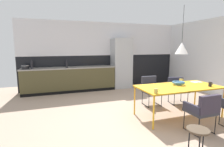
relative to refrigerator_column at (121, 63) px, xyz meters
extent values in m
plane|color=tan|center=(-0.59, -3.14, -0.99)|extent=(9.26, 9.26, 0.00)
cube|color=black|center=(-0.59, 0.36, -0.34)|extent=(6.54, 0.12, 1.31)
cube|color=silver|center=(-0.59, 0.36, 0.97)|extent=(6.54, 0.12, 1.31)
cube|color=#4A4427|center=(-2.05, 0.00, -0.56)|extent=(3.31, 0.60, 0.87)
cube|color=gray|center=(-2.05, 0.00, -0.10)|extent=(3.34, 0.63, 0.04)
cube|color=black|center=(-2.05, -0.30, -0.94)|extent=(3.31, 0.01, 0.10)
cube|color=#ADAFB2|center=(0.00, 0.00, 0.00)|extent=(0.75, 0.60, 1.98)
cube|color=gold|center=(0.15, -3.25, -0.27)|extent=(1.96, 0.93, 0.03)
cylinder|color=gold|center=(-0.79, -2.82, -0.64)|extent=(0.04, 0.04, 0.70)
cylinder|color=gold|center=(1.09, -2.82, -0.64)|extent=(0.04, 0.04, 0.70)
cylinder|color=gold|center=(-0.79, -3.67, -0.64)|extent=(0.04, 0.04, 0.70)
cylinder|color=gold|center=(1.09, -3.67, -0.64)|extent=(0.04, 0.04, 0.70)
cube|color=#303038|center=(-0.01, -2.35, -0.59)|extent=(0.49, 0.47, 0.06)
cube|color=#2D2E37|center=(-0.01, -2.15, -0.37)|extent=(0.46, 0.09, 0.37)
cube|color=#2B3539|center=(0.21, -2.35, -0.49)|extent=(0.06, 0.41, 0.14)
cube|color=#302F39|center=(-0.23, -2.34, -0.49)|extent=(0.06, 0.41, 0.14)
cylinder|color=black|center=(0.19, -2.54, -0.81)|extent=(0.02, 0.02, 0.37)
cylinder|color=black|center=(-0.21, -2.53, -0.81)|extent=(0.02, 0.02, 0.37)
cylinder|color=black|center=(0.19, -2.16, -0.81)|extent=(0.02, 0.02, 0.37)
cylinder|color=black|center=(-0.21, -2.15, -0.81)|extent=(0.02, 0.02, 0.37)
cylinder|color=black|center=(0.19, -2.35, -0.98)|extent=(0.02, 0.41, 0.02)
cylinder|color=black|center=(-0.21, -2.34, -0.98)|extent=(0.02, 0.41, 0.02)
cylinder|color=black|center=(0.68, -3.94, -0.79)|extent=(0.02, 0.02, 0.39)
cube|color=#303038|center=(0.78, -2.49, -0.59)|extent=(0.57, 0.55, 0.06)
cube|color=#2C2C3D|center=(0.83, -2.29, -0.40)|extent=(0.46, 0.18, 0.32)
cube|color=#2E323D|center=(1.00, -2.54, -0.49)|extent=(0.14, 0.41, 0.14)
cube|color=#302B3C|center=(0.57, -2.44, -0.49)|extent=(0.14, 0.41, 0.14)
cylinder|color=black|center=(0.94, -2.72, -0.81)|extent=(0.02, 0.02, 0.37)
cylinder|color=black|center=(0.55, -2.63, -0.81)|extent=(0.02, 0.02, 0.37)
cylinder|color=black|center=(1.02, -2.35, -0.81)|extent=(0.02, 0.02, 0.37)
cylinder|color=black|center=(0.63, -2.26, -0.81)|extent=(0.02, 0.02, 0.37)
cylinder|color=black|center=(0.98, -2.53, -0.98)|extent=(0.11, 0.41, 0.02)
cylinder|color=black|center=(0.59, -2.44, -0.98)|extent=(0.11, 0.41, 0.02)
cube|color=#303038|center=(0.02, -4.04, -0.58)|extent=(0.48, 0.46, 0.06)
cube|color=#342D3A|center=(0.02, -4.24, -0.37)|extent=(0.46, 0.08, 0.34)
cube|color=#2D2C3B|center=(-0.20, -4.04, -0.48)|extent=(0.05, 0.41, 0.14)
cube|color=#2C2D3D|center=(0.24, -4.04, -0.48)|extent=(0.05, 0.41, 0.14)
cylinder|color=black|center=(-0.18, -3.85, -0.80)|extent=(0.02, 0.02, 0.39)
cylinder|color=black|center=(0.22, -3.85, -0.80)|extent=(0.02, 0.02, 0.39)
cylinder|color=black|center=(-0.18, -4.23, -0.80)|extent=(0.02, 0.02, 0.39)
cylinder|color=black|center=(0.22, -4.23, -0.80)|extent=(0.02, 0.02, 0.39)
cylinder|color=black|center=(-0.18, -4.04, -0.98)|extent=(0.02, 0.41, 0.02)
cylinder|color=black|center=(0.22, -4.04, -0.98)|extent=(0.02, 0.41, 0.02)
cylinder|color=#33607F|center=(0.23, -3.13, -0.22)|extent=(0.14, 0.14, 0.07)
torus|color=#356382|center=(0.23, -3.13, -0.19)|extent=(0.30, 0.30, 0.05)
cube|color=white|center=(0.83, -3.01, -0.25)|extent=(0.13, 0.19, 0.01)
cube|color=white|center=(0.96, -3.01, -0.25)|extent=(0.13, 0.19, 0.01)
cube|color=#4C7F4C|center=(0.90, -3.01, -0.24)|extent=(0.01, 0.19, 0.00)
cylinder|color=gold|center=(0.49, -2.91, -0.21)|extent=(0.08, 0.08, 0.09)
torus|color=gold|center=(0.55, -2.91, -0.21)|extent=(0.07, 0.01, 0.07)
cylinder|color=black|center=(0.82, -3.51, -0.20)|extent=(0.07, 0.07, 0.11)
torus|color=black|center=(0.86, -3.51, -0.20)|extent=(0.07, 0.01, 0.07)
cylinder|color=gold|center=(-0.73, -3.63, -0.21)|extent=(0.08, 0.08, 0.10)
torus|color=gold|center=(-0.68, -3.63, -0.20)|extent=(0.07, 0.01, 0.07)
cylinder|color=black|center=(-3.51, -0.08, -0.03)|extent=(0.24, 0.24, 0.11)
cylinder|color=gray|center=(-3.51, -0.08, 0.04)|extent=(0.25, 0.25, 0.01)
sphere|color=black|center=(-3.51, -0.08, 0.05)|extent=(0.02, 0.02, 0.02)
cylinder|color=black|center=(-3.31, -0.17, 0.05)|extent=(0.07, 0.07, 0.26)
cylinder|color=black|center=(-3.31, -0.17, 0.21)|extent=(0.03, 0.03, 0.06)
cylinder|color=black|center=(-2.17, -0.23, 0.03)|extent=(0.07, 0.07, 0.23)
cylinder|color=black|center=(-2.17, -0.23, 0.18)|extent=(0.03, 0.03, 0.07)
cylinder|color=#4C3D2D|center=(-0.63, -4.63, -0.58)|extent=(0.34, 0.34, 0.03)
cylinder|color=black|center=(-0.51, -4.63, -0.79)|extent=(0.02, 0.02, 0.40)
cylinder|color=black|center=(-0.68, -4.53, -0.79)|extent=(0.02, 0.02, 0.40)
cylinder|color=black|center=(-0.68, -4.73, -0.79)|extent=(0.02, 0.02, 0.40)
cylinder|color=black|center=(0.15, -3.27, 1.17)|extent=(0.01, 0.01, 0.81)
cone|color=silver|center=(0.15, -3.27, 0.63)|extent=(0.29, 0.29, 0.27)
camera|label=1|loc=(-2.66, -6.55, 0.67)|focal=28.08mm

